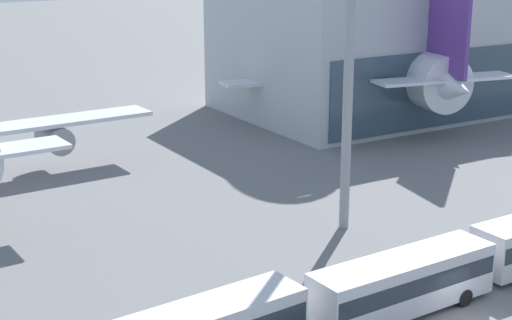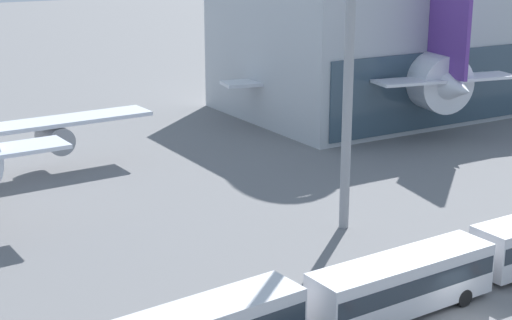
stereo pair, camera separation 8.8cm
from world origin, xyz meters
name	(u,v)px [view 2 (the right image)]	position (x,y,z in m)	size (l,w,h in m)	color
airliner_at_gate_far	(378,64)	(28.13, 42.42, 5.58)	(37.04, 36.07, 15.76)	silver
shuttle_bus_1	(403,281)	(-2.54, 2.81, 1.89)	(11.28, 3.10, 3.21)	silver
floodlight_mast	(350,25)	(2.65, 14.77, 13.97)	(2.04, 2.04, 24.39)	gray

